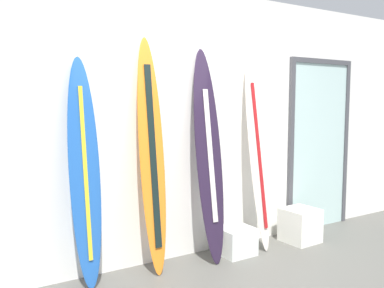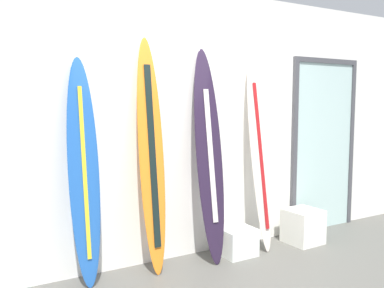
{
  "view_description": "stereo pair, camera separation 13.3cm",
  "coord_description": "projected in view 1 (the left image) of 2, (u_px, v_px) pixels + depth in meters",
  "views": [
    {
      "loc": [
        -2.27,
        -2.52,
        1.63
      ],
      "look_at": [
        -0.13,
        0.95,
        1.22
      ],
      "focal_mm": 38.87,
      "sensor_mm": 36.0,
      "label": 1
    },
    {
      "loc": [
        -2.15,
        -2.58,
        1.63
      ],
      "look_at": [
        -0.13,
        0.95,
        1.22
      ],
      "focal_mm": 38.87,
      "sensor_mm": 36.0,
      "label": 2
    }
  ],
  "objects": [
    {
      "name": "wall_back",
      "position": [
        185.0,
        124.0,
        4.44
      ],
      "size": [
        7.2,
        0.2,
        2.8
      ],
      "primitive_type": "cube",
      "color": "white",
      "rests_on": "ground"
    },
    {
      "name": "surfboard_charcoal",
      "position": [
        209.0,
        157.0,
        4.23
      ],
      "size": [
        0.31,
        0.42,
        2.19
      ],
      "color": "#271A31",
      "rests_on": "ground"
    },
    {
      "name": "surfboard_ivory",
      "position": [
        257.0,
        155.0,
        4.6
      ],
      "size": [
        0.25,
        0.4,
        2.1
      ],
      "color": "silver",
      "rests_on": "ground"
    },
    {
      "name": "display_block_center",
      "position": [
        235.0,
        241.0,
        4.48
      ],
      "size": [
        0.36,
        0.36,
        0.29
      ],
      "color": "silver",
      "rests_on": "ground"
    },
    {
      "name": "surfboard_sunset",
      "position": [
        152.0,
        158.0,
        3.93
      ],
      "size": [
        0.26,
        0.34,
        2.26
      ],
      "color": "orange",
      "rests_on": "ground"
    },
    {
      "name": "surfboard_cobalt",
      "position": [
        85.0,
        175.0,
        3.63
      ],
      "size": [
        0.28,
        0.28,
        2.03
      ],
      "color": "#225AB2",
      "rests_on": "ground"
    },
    {
      "name": "glass_door",
      "position": [
        319.0,
        142.0,
        5.38
      ],
      "size": [
        1.08,
        0.06,
        2.18
      ],
      "color": "silver",
      "rests_on": "ground"
    },
    {
      "name": "display_block_left",
      "position": [
        300.0,
        225.0,
        4.88
      ],
      "size": [
        0.39,
        0.39,
        0.39
      ],
      "color": "white",
      "rests_on": "ground"
    }
  ]
}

